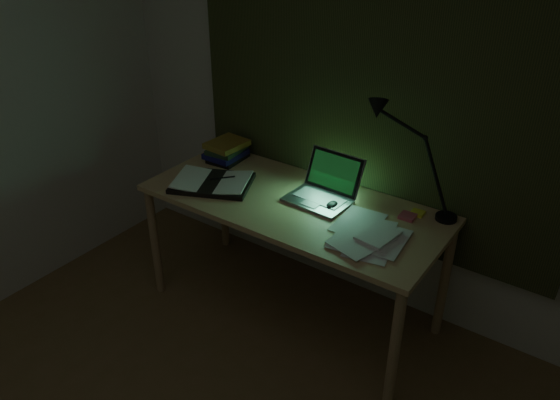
# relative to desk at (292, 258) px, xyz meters

# --- Properties ---
(wall_back) EXTENTS (3.50, 0.00, 2.50)m
(wall_back) POSITION_rel_desk_xyz_m (0.22, 0.44, 0.87)
(wall_back) COLOR beige
(wall_back) RESTS_ON ground
(curtain) EXTENTS (2.20, 0.06, 2.00)m
(curtain) POSITION_rel_desk_xyz_m (0.22, 0.40, 1.07)
(curtain) COLOR #293118
(curtain) RESTS_ON wall_back
(desk) EXTENTS (1.66, 0.73, 0.76)m
(desk) POSITION_rel_desk_xyz_m (0.00, 0.00, 0.00)
(desk) COLOR tan
(desk) RESTS_ON floor
(laptop) EXTENTS (0.35, 0.39, 0.24)m
(laptop) POSITION_rel_desk_xyz_m (0.12, 0.07, 0.50)
(laptop) COLOR #A8A8AC
(laptop) RESTS_ON desk
(open_textbook) EXTENTS (0.53, 0.46, 0.04)m
(open_textbook) POSITION_rel_desk_xyz_m (-0.48, -0.11, 0.40)
(open_textbook) COLOR white
(open_textbook) RESTS_ON desk
(book_stack) EXTENTS (0.21, 0.24, 0.13)m
(book_stack) POSITION_rel_desk_xyz_m (-0.64, 0.20, 0.44)
(book_stack) COLOR white
(book_stack) RESTS_ON desk
(loose_papers) EXTENTS (0.34, 0.36, 0.02)m
(loose_papers) POSITION_rel_desk_xyz_m (0.49, -0.05, 0.39)
(loose_papers) COLOR silver
(loose_papers) RESTS_ON desk
(mouse) EXTENTS (0.06, 0.09, 0.03)m
(mouse) POSITION_rel_desk_xyz_m (0.21, 0.06, 0.40)
(mouse) COLOR black
(mouse) RESTS_ON desk
(sticky_yellow) EXTENTS (0.07, 0.07, 0.01)m
(sticky_yellow) POSITION_rel_desk_xyz_m (0.61, 0.26, 0.39)
(sticky_yellow) COLOR #FFFA35
(sticky_yellow) RESTS_ON desk
(sticky_pink) EXTENTS (0.08, 0.08, 0.02)m
(sticky_pink) POSITION_rel_desk_xyz_m (0.58, 0.19, 0.39)
(sticky_pink) COLOR #DB5569
(sticky_pink) RESTS_ON desk
(desk_lamp) EXTENTS (0.44, 0.36, 0.59)m
(desk_lamp) POSITION_rel_desk_xyz_m (0.75, 0.29, 0.68)
(desk_lamp) COLOR black
(desk_lamp) RESTS_ON desk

